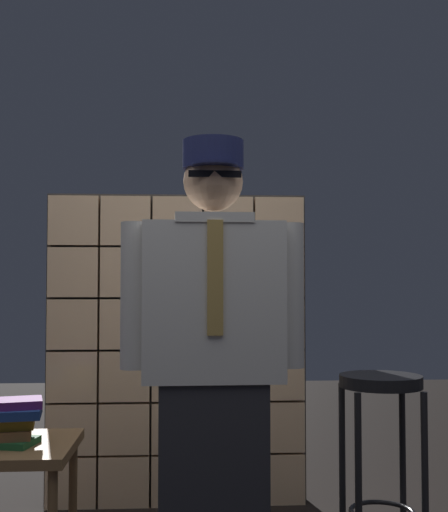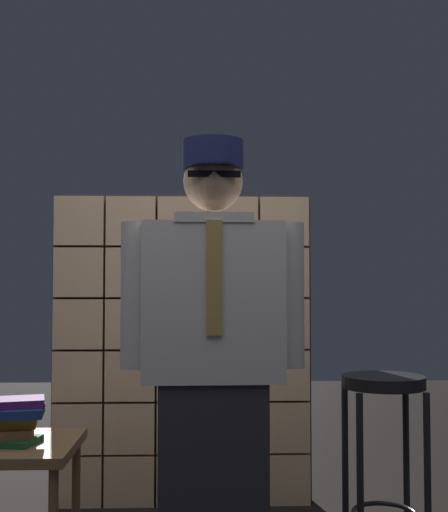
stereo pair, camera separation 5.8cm
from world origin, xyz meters
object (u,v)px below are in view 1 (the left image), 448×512
Objects in this scene: standing_person at (213,362)px; side_table at (7,463)px; bar_stool at (381,425)px; book_stack at (10,420)px.

side_table is (-0.80, 0.23, -0.41)m from standing_person.
standing_person reaches higher than side_table.
standing_person is 0.82m from bar_stool.
bar_stool reaches higher than side_table.
bar_stool reaches higher than book_stack.
bar_stool is (0.71, 0.28, -0.30)m from standing_person.
standing_person reaches higher than book_stack.
bar_stool is at bearing 20.62° from standing_person.
standing_person is 0.84m from book_stack.
book_stack reaches higher than side_table.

